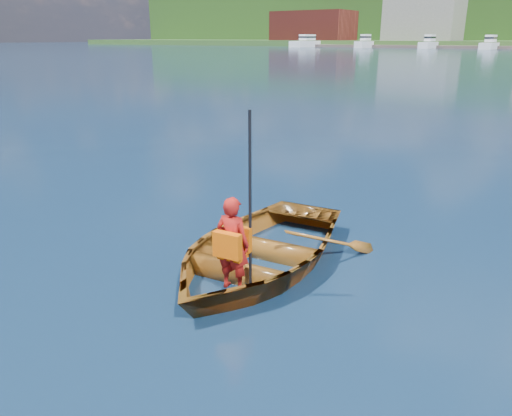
% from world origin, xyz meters
% --- Properties ---
extents(ground, '(600.00, 600.00, 0.00)m').
position_xyz_m(ground, '(0.00, 0.00, 0.00)').
color(ground, '#0E2942').
rests_on(ground, ground).
extents(rowboat, '(3.01, 3.93, 0.75)m').
position_xyz_m(rowboat, '(-0.32, -0.24, 0.23)').
color(rowboat, brown).
rests_on(rowboat, ground).
extents(child_paddler, '(0.45, 0.38, 2.10)m').
position_xyz_m(child_paddler, '(-0.06, -1.11, 0.68)').
color(child_paddler, '#B21814').
rests_on(child_paddler, ground).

